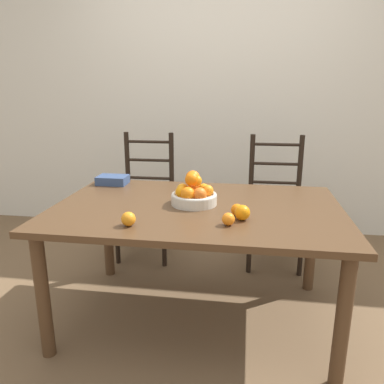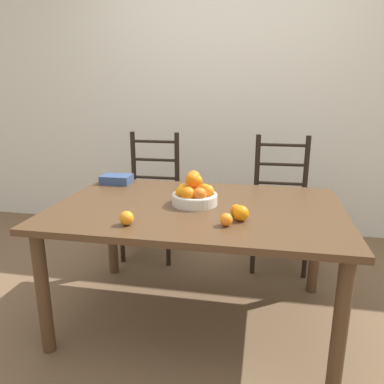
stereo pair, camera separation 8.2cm
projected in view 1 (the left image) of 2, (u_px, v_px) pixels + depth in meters
ground_plane at (197, 316)px, 2.32m from camera, size 12.00×12.00×0.00m
wall_back at (221, 95)px, 3.49m from camera, size 8.00×0.06×2.60m
dining_table at (197, 219)px, 2.14m from camera, size 1.62×1.06×0.72m
fruit_bowl at (194, 194)px, 2.13m from camera, size 0.26×0.26×0.19m
orange_loose_0 at (242, 213)px, 1.88m from camera, size 0.08×0.08×0.08m
orange_loose_1 at (237, 210)px, 1.95m from camera, size 0.06×0.06×0.06m
orange_loose_2 at (228, 219)px, 1.81m from camera, size 0.06×0.06×0.06m
orange_loose_3 at (128, 219)px, 1.80m from camera, size 0.07×0.07×0.07m
chair_left at (146, 199)px, 3.09m from camera, size 0.43×0.41×1.01m
chair_right at (275, 205)px, 2.94m from camera, size 0.43×0.41×1.01m
book_stack at (113, 180)px, 2.59m from camera, size 0.20×0.14×0.06m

